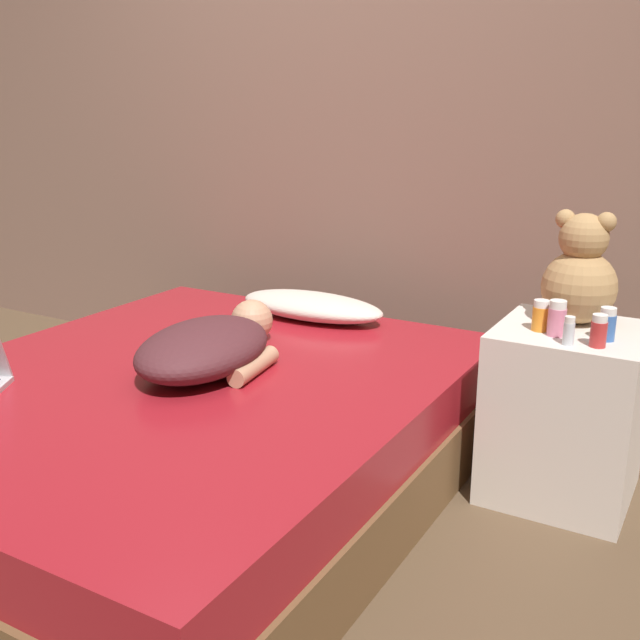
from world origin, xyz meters
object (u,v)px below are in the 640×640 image
(pillow, at_px, (311,306))
(bottle_red, at_px, (599,331))
(teddy_bear, at_px, (580,275))
(bottle_pink, at_px, (557,319))
(bottle_clear, at_px, (569,331))
(bottle_orange, at_px, (541,316))
(bottle_blue, at_px, (607,324))
(person_lying, at_px, (210,345))

(pillow, xyz_separation_m, bottle_red, (1.15, -0.32, 0.16))
(pillow, relative_size, bottle_red, 6.51)
(teddy_bear, distance_m, bottle_pink, 0.20)
(bottle_pink, bearing_deg, bottle_clear, -54.94)
(bottle_orange, distance_m, bottle_clear, 0.15)
(teddy_bear, height_order, bottle_red, teddy_bear)
(bottle_pink, xyz_separation_m, bottle_orange, (-0.05, 0.03, -0.01))
(pillow, bearing_deg, bottle_pink, -15.06)
(bottle_blue, bearing_deg, bottle_clear, -131.08)
(bottle_blue, bearing_deg, person_lying, -159.74)
(pillow, height_order, person_lying, person_lying)
(person_lying, xyz_separation_m, bottle_clear, (1.06, 0.32, 0.13))
(person_lying, relative_size, bottle_clear, 8.49)
(bottle_blue, height_order, bottle_pink, bottle_pink)
(bottle_orange, xyz_separation_m, bottle_clear, (0.11, -0.10, -0.01))
(bottle_blue, xyz_separation_m, bottle_orange, (-0.19, 0.00, -0.00))
(bottle_blue, bearing_deg, teddy_bear, 128.88)
(bottle_orange, bearing_deg, bottle_blue, -0.23)
(person_lying, bearing_deg, bottle_clear, 8.72)
(bottle_blue, distance_m, bottle_orange, 0.19)
(bottle_orange, bearing_deg, bottle_pink, -26.90)
(bottle_blue, relative_size, bottle_orange, 1.04)
(bottle_clear, bearing_deg, teddy_bear, 96.65)
(bottle_pink, bearing_deg, pillow, 164.94)
(bottle_pink, height_order, bottle_orange, bottle_pink)
(pillow, distance_m, bottle_blue, 1.19)
(person_lying, relative_size, bottle_orange, 7.52)
(bottle_clear, bearing_deg, bottle_red, 17.46)
(bottle_orange, bearing_deg, person_lying, -156.01)
(pillow, height_order, bottle_clear, bottle_clear)
(bottle_red, xyz_separation_m, bottle_blue, (0.01, 0.08, 0.00))
(pillow, xyz_separation_m, bottle_clear, (1.07, -0.35, 0.15))
(bottle_blue, bearing_deg, pillow, 167.96)
(bottle_clear, bearing_deg, bottle_pink, 125.06)
(teddy_bear, bearing_deg, bottle_pink, -97.70)
(pillow, relative_size, teddy_bear, 1.75)
(bottle_clear, bearing_deg, bottle_orange, 136.37)
(person_lying, bearing_deg, bottle_orange, 15.77)
(bottle_red, xyz_separation_m, bottle_pink, (-0.13, 0.05, 0.01))
(bottle_pink, bearing_deg, bottle_blue, 10.95)
(pillow, distance_m, bottle_red, 1.20)
(pillow, relative_size, bottle_clear, 7.33)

